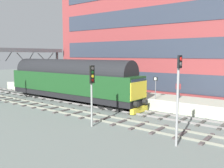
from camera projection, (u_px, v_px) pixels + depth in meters
name	position (u px, v px, depth m)	size (l,w,h in m)	color
ground_plane	(115.00, 109.00, 24.08)	(140.00, 140.00, 0.00)	slate
track_main	(115.00, 108.00, 24.07)	(2.50, 60.00, 0.15)	slate
track_adjacent_west	(90.00, 115.00, 21.24)	(2.50, 60.00, 0.15)	gray
station_platform	(135.00, 99.00, 26.85)	(4.00, 44.00, 1.01)	#A8AE99
station_building	(189.00, 34.00, 28.65)	(4.93, 37.41, 15.09)	brown
diesel_locomotive	(70.00, 79.00, 27.56)	(2.74, 18.11, 4.68)	black
signal_post_near	(178.00, 91.00, 13.91)	(0.44, 0.22, 5.14)	gray
signal_post_mid	(92.00, 87.00, 17.85)	(0.44, 0.22, 4.42)	gray
platform_number_sign	(155.00, 84.00, 23.54)	(0.10, 0.44, 2.11)	slate
waiting_passenger	(178.00, 88.00, 24.24)	(0.38, 0.51, 1.64)	#282C30
overhead_footbridge	(20.00, 52.00, 33.36)	(12.90, 2.00, 6.03)	slate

